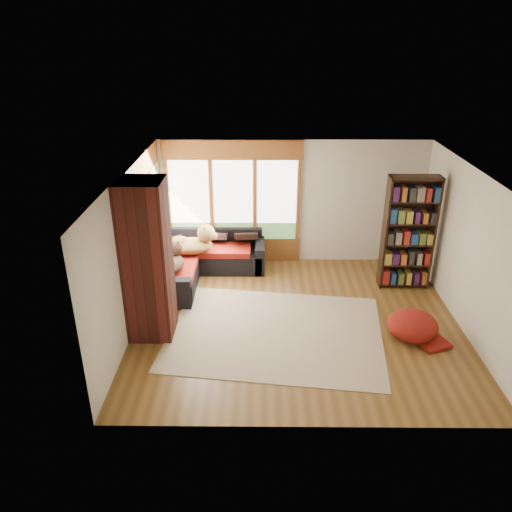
% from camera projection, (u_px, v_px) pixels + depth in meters
% --- Properties ---
extents(floor, '(5.50, 5.50, 0.00)m').
position_uv_depth(floor, '(297.00, 321.00, 8.60)').
color(floor, brown).
rests_on(floor, ground).
extents(ceiling, '(5.50, 5.50, 0.00)m').
position_uv_depth(ceiling, '(303.00, 174.00, 7.50)').
color(ceiling, white).
extents(wall_back, '(5.50, 0.04, 2.60)m').
position_uv_depth(wall_back, '(291.00, 203.00, 10.32)').
color(wall_back, silver).
rests_on(wall_back, ground).
extents(wall_front, '(5.50, 0.04, 2.60)m').
position_uv_depth(wall_front, '(315.00, 341.00, 5.78)').
color(wall_front, silver).
rests_on(wall_front, ground).
extents(wall_left, '(0.04, 5.00, 2.60)m').
position_uv_depth(wall_left, '(130.00, 252.00, 8.07)').
color(wall_left, silver).
rests_on(wall_left, ground).
extents(wall_right, '(0.04, 5.00, 2.60)m').
position_uv_depth(wall_right, '(470.00, 253.00, 8.03)').
color(wall_right, silver).
rests_on(wall_right, ground).
extents(windows_back, '(2.82, 0.10, 1.90)m').
position_uv_depth(windows_back, '(233.00, 201.00, 10.28)').
color(windows_back, brown).
rests_on(windows_back, wall_back).
extents(windows_left, '(0.10, 2.62, 1.90)m').
position_uv_depth(windows_left, '(147.00, 222.00, 9.14)').
color(windows_left, brown).
rests_on(windows_left, wall_left).
extents(roller_blind, '(0.03, 0.72, 0.90)m').
position_uv_depth(roller_blind, '(155.00, 188.00, 9.73)').
color(roller_blind, '#788A5D').
rests_on(roller_blind, wall_left).
extents(brick_chimney, '(0.70, 0.70, 2.60)m').
position_uv_depth(brick_chimney, '(147.00, 261.00, 7.75)').
color(brick_chimney, '#471914').
rests_on(brick_chimney, ground).
extents(sectional_sofa, '(2.20, 2.20, 0.80)m').
position_uv_depth(sectional_sofa, '(195.00, 262.00, 10.03)').
color(sectional_sofa, black).
rests_on(sectional_sofa, ground).
extents(area_rug, '(3.78, 3.07, 0.01)m').
position_uv_depth(area_rug, '(275.00, 332.00, 8.28)').
color(area_rug, beige).
rests_on(area_rug, ground).
extents(bookshelf, '(0.94, 0.31, 2.20)m').
position_uv_depth(bookshelf, '(409.00, 233.00, 9.33)').
color(bookshelf, black).
rests_on(bookshelf, ground).
extents(pouf, '(1.02, 1.02, 0.44)m').
position_uv_depth(pouf, '(412.00, 325.00, 8.06)').
color(pouf, maroon).
rests_on(pouf, area_rug).
extents(dog_tan, '(0.98, 0.65, 0.51)m').
position_uv_depth(dog_tan, '(194.00, 240.00, 9.83)').
color(dog_tan, olive).
rests_on(dog_tan, sectional_sofa).
extents(dog_brindle, '(0.61, 0.85, 0.43)m').
position_uv_depth(dog_brindle, '(171.00, 258.00, 9.15)').
color(dog_brindle, black).
rests_on(dog_brindle, sectional_sofa).
extents(throw_pillows, '(1.98, 1.68, 0.45)m').
position_uv_depth(throw_pillows, '(198.00, 239.00, 9.87)').
color(throw_pillows, black).
rests_on(throw_pillows, sectional_sofa).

